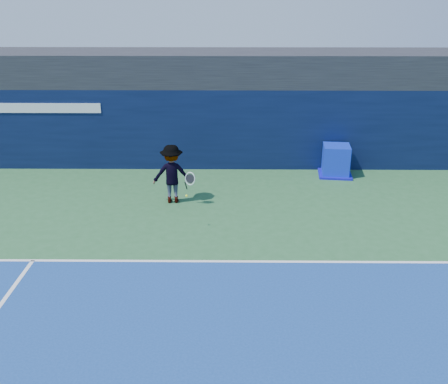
# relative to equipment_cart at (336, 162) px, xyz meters

# --- Properties ---
(ground) EXTENTS (80.00, 80.00, 0.00)m
(ground) POSITION_rel_equipment_cart_xyz_m (-3.84, -9.44, -0.51)
(ground) COLOR #295D32
(ground) RESTS_ON ground
(baseline) EXTENTS (24.00, 0.10, 0.01)m
(baseline) POSITION_rel_equipment_cart_xyz_m (-3.84, -6.44, -0.50)
(baseline) COLOR white
(baseline) RESTS_ON ground
(stadium_band) EXTENTS (36.00, 3.00, 1.20)m
(stadium_band) POSITION_rel_equipment_cart_xyz_m (-3.84, 2.06, 3.09)
(stadium_band) COLOR black
(stadium_band) RESTS_ON back_wall_assembly
(back_wall_assembly) EXTENTS (36.00, 1.03, 3.00)m
(back_wall_assembly) POSITION_rel_equipment_cart_xyz_m (-3.85, 1.06, 0.99)
(back_wall_assembly) COLOR black
(back_wall_assembly) RESTS_ON ground
(equipment_cart) EXTENTS (1.30, 1.30, 1.13)m
(equipment_cart) POSITION_rel_equipment_cart_xyz_m (0.00, 0.00, 0.00)
(equipment_cart) COLOR #0D24BC
(equipment_cart) RESTS_ON ground
(tennis_player) EXTENTS (1.39, 0.78, 1.89)m
(tennis_player) POSITION_rel_equipment_cart_xyz_m (-5.71, -2.59, 0.43)
(tennis_player) COLOR silver
(tennis_player) RESTS_ON ground
(tennis_ball) EXTENTS (0.06, 0.06, 0.06)m
(tennis_ball) POSITION_rel_equipment_cart_xyz_m (-5.09, -4.59, 0.51)
(tennis_ball) COLOR #F7FB1B
(tennis_ball) RESTS_ON ground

